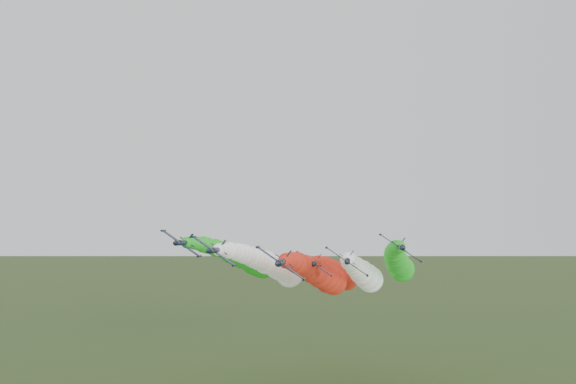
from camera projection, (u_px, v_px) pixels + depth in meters
name	position (u px, v px, depth m)	size (l,w,h in m)	color
jet_lead	(320.00, 275.00, 127.02)	(13.42, 69.65, 13.90)	black
jet_inner_left	(273.00, 266.00, 137.36)	(13.86, 70.09, 14.35)	black
jet_inner_right	(363.00, 273.00, 140.85)	(13.70, 69.93, 14.19)	black
jet_outer_left	(246.00, 260.00, 148.44)	(13.37, 69.60, 13.85)	black
jet_outer_right	(399.00, 263.00, 142.35)	(13.23, 69.46, 13.72)	black
jet_trail	(337.00, 273.00, 157.26)	(13.55, 69.78, 14.03)	black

